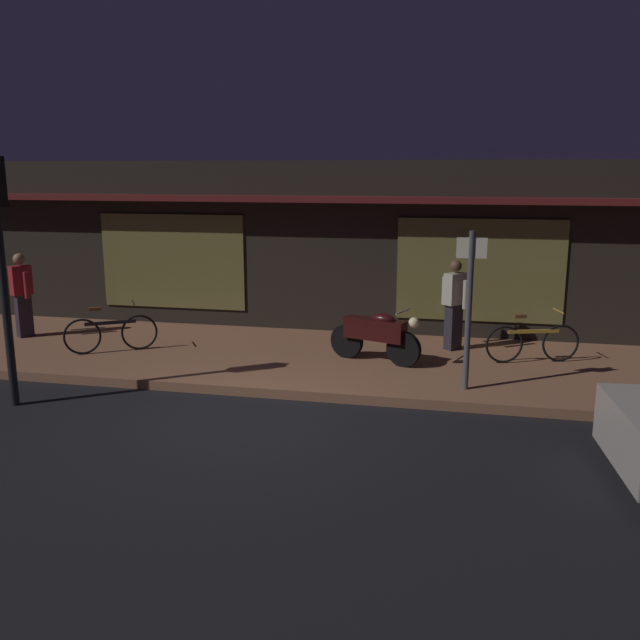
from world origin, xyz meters
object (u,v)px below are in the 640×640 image
bicycle_extra (532,342)px  person_bystander (454,303)px  sign_post (469,301)px  bicycle_parked (111,333)px  person_photographer (22,293)px  motorcycle (377,334)px

bicycle_extra → person_bystander: person_bystander is taller
sign_post → bicycle_parked: bearing=172.4°
person_photographer → sign_post: 8.79m
motorcycle → person_photographer: 7.13m
motorcycle → bicycle_parked: motorcycle is taller
bicycle_parked → motorcycle: bearing=4.2°
motorcycle → sign_post: size_ratio=0.69×
bicycle_parked → person_photographer: (-2.29, 0.73, 0.52)m
bicycle_parked → sign_post: sign_post is taller
person_photographer → sign_post: sign_post is taller
sign_post → motorcycle: bearing=141.7°
bicycle_extra → person_bystander: 1.58m
bicycle_parked → person_photographer: 2.46m
bicycle_extra → sign_post: sign_post is taller
motorcycle → bicycle_parked: 4.84m
motorcycle → person_bystander: person_bystander is taller
motorcycle → bicycle_extra: 2.70m
person_photographer → bicycle_extra: bearing=1.0°
person_bystander → sign_post: bearing=-84.0°
bicycle_extra → person_photographer: (-9.74, -0.17, 0.52)m
bicycle_parked → person_bystander: bearing=13.9°
sign_post → person_bystander: bearing=96.0°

